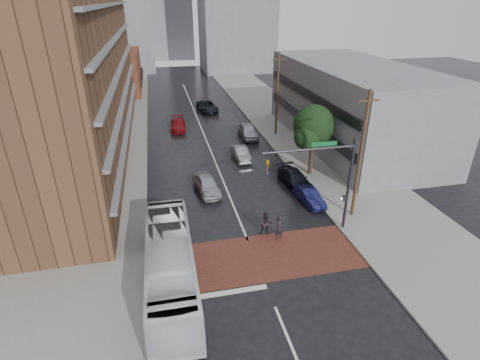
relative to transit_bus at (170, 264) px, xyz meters
name	(u,v)px	position (x,y,z in m)	size (l,w,h in m)	color
ground	(257,263)	(5.50, 1.00, -1.59)	(160.00, 160.00, 0.00)	black
crosswalk	(255,258)	(5.50, 1.50, -1.58)	(14.00, 5.00, 0.02)	brown
sidewalk_west	(108,144)	(-6.00, 26.00, -1.52)	(9.00, 90.00, 0.15)	gray
sidewalk_east	(293,130)	(17.00, 26.00, -1.52)	(9.00, 90.00, 0.15)	gray
apartment_block	(59,15)	(-8.50, 25.00, 12.41)	(10.00, 44.00, 28.00)	brown
storefront_west	(117,72)	(-6.50, 55.00, 1.91)	(8.00, 16.00, 7.00)	brown
building_east	(351,104)	(22.00, 21.00, 2.91)	(11.00, 26.00, 9.00)	gray
distant_tower_center	(169,13)	(5.50, 96.00, 10.41)	(12.00, 10.00, 24.00)	gray
street_tree	(314,128)	(14.02, 13.03, 3.14)	(4.20, 4.10, 6.90)	#332319
signal_mast	(331,173)	(11.35, 3.50, 3.14)	(6.50, 0.30, 7.20)	#2D2D33
utility_pole_near	(360,156)	(14.30, 5.00, 3.55)	(1.60, 0.26, 10.00)	#473321
utility_pole_far	(277,94)	(14.30, 25.00, 3.55)	(1.60, 0.26, 10.00)	#473321
transit_bus	(170,264)	(0.00, 0.00, 0.00)	(2.67, 11.42, 3.18)	silver
pedestrian_a	(279,227)	(7.76, 3.32, -0.66)	(0.68, 0.45, 1.86)	black
pedestrian_b	(266,224)	(6.97, 4.00, -0.68)	(0.88, 0.69, 1.82)	black
car_travel_a	(207,184)	(3.70, 11.50, -0.83)	(1.81, 4.49, 1.53)	#B4B7BD
car_travel_b	(241,154)	(8.29, 18.15, -0.93)	(1.39, 4.00, 1.32)	#9C9FA3
car_travel_c	(178,125)	(2.49, 29.75, -0.90)	(1.93, 4.74, 1.38)	maroon
suv_travel	(207,106)	(7.47, 37.76, -0.83)	(2.51, 5.45, 1.52)	black
car_parked_near	(309,197)	(11.80, 7.69, -0.98)	(1.30, 3.73, 1.23)	#141546
car_parked_mid	(295,179)	(11.74, 11.08, -0.90)	(1.94, 4.77, 1.38)	black
car_parked_far	(248,131)	(10.70, 24.91, -0.77)	(1.94, 4.82, 1.64)	#B6B8BF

